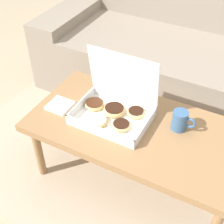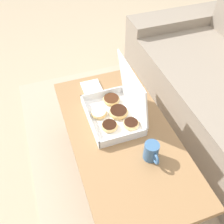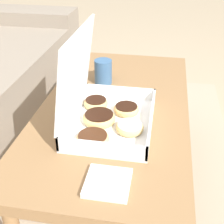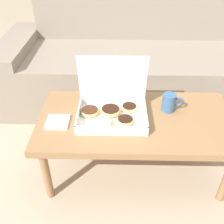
% 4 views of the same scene
% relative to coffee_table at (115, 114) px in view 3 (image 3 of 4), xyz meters
% --- Properties ---
extents(ground_plane, '(12.00, 12.00, 0.00)m').
position_rel_coffee_table_xyz_m(ground_plane, '(0.00, 0.08, -0.37)').
color(ground_plane, tan).
extents(area_rug, '(2.25, 1.88, 0.01)m').
position_rel_coffee_table_xyz_m(area_rug, '(0.00, 0.38, -0.37)').
color(area_rug, tan).
rests_on(area_rug, ground_plane).
extents(coffee_table, '(1.10, 0.56, 0.42)m').
position_rel_coffee_table_xyz_m(coffee_table, '(0.00, 0.00, 0.00)').
color(coffee_table, '#997047').
rests_on(coffee_table, ground_plane).
extents(pastry_box, '(0.38, 0.28, 0.33)m').
position_rel_coffee_table_xyz_m(pastry_box, '(-0.14, 0.02, 0.10)').
color(pastry_box, white).
rests_on(pastry_box, coffee_table).
extents(coffee_mug, '(0.12, 0.08, 0.11)m').
position_rel_coffee_table_xyz_m(coffee_mug, '(0.19, 0.09, 0.10)').
color(coffee_mug, '#3D6693').
rests_on(coffee_mug, coffee_table).
extents(napkin_stack, '(0.12, 0.12, 0.02)m').
position_rel_coffee_table_xyz_m(napkin_stack, '(-0.43, -0.05, 0.05)').
color(napkin_stack, white).
rests_on(napkin_stack, coffee_table).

